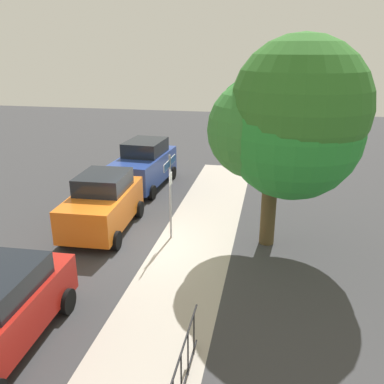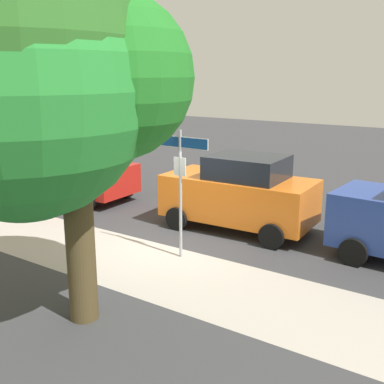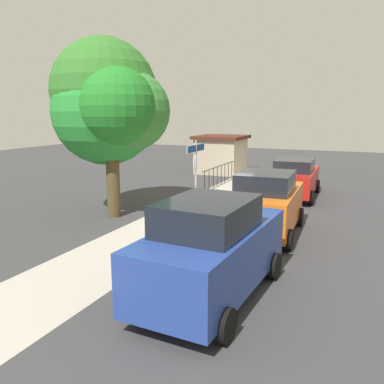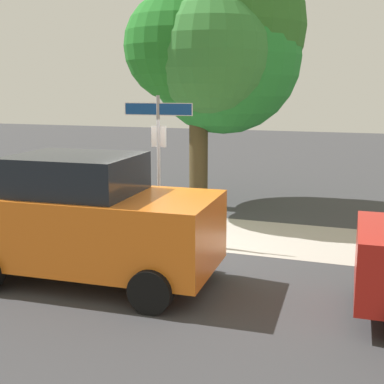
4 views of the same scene
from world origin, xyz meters
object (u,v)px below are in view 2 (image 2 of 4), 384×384
shade_tree (34,71)px  car_orange (240,193)px  car_red (75,172)px  street_sign (180,169)px

shade_tree → car_orange: shade_tree is taller
shade_tree → car_red: bearing=-45.1°
street_sign → shade_tree: bearing=87.0°
street_sign → car_red: 6.67m
shade_tree → car_red: (5.94, -5.96, -3.31)m
car_orange → car_red: 6.29m
street_sign → shade_tree: (0.19, 3.60, 2.12)m
car_red → shade_tree: bearing=132.9°
street_sign → shade_tree: shade_tree is taller
car_orange → car_red: car_orange is taller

